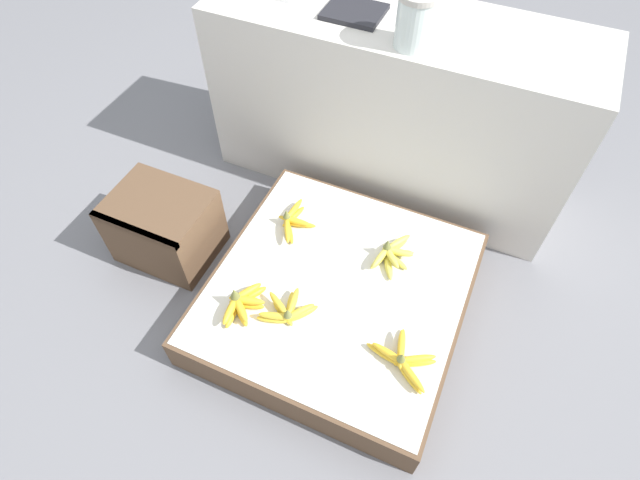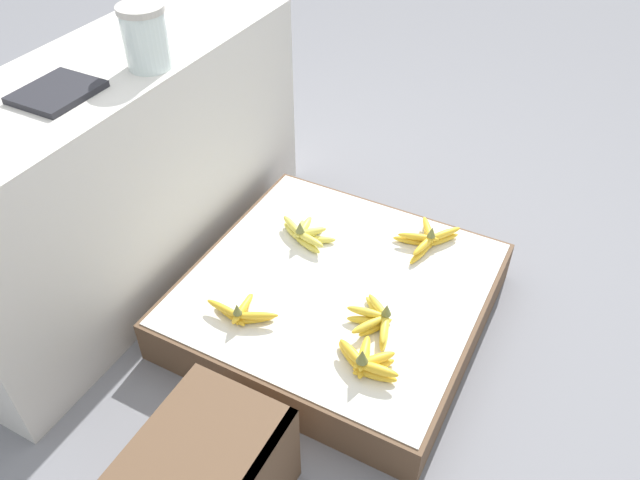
{
  "view_description": "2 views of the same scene",
  "coord_description": "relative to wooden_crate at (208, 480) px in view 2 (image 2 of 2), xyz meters",
  "views": [
    {
      "loc": [
        0.34,
        -0.92,
        1.7
      ],
      "look_at": [
        -0.1,
        0.06,
        0.3
      ],
      "focal_mm": 28.0,
      "sensor_mm": 36.0,
      "label": 1
    },
    {
      "loc": [
        -1.29,
        -0.62,
        1.58
      ],
      "look_at": [
        -0.01,
        0.06,
        0.32
      ],
      "focal_mm": 35.0,
      "sensor_mm": 36.0,
      "label": 2
    }
  ],
  "objects": [
    {
      "name": "ground_plane",
      "position": [
        0.75,
        0.02,
        -0.15
      ],
      "size": [
        10.0,
        10.0,
        0.0
      ],
      "primitive_type": "plane",
      "color": "slate"
    },
    {
      "name": "display_platform",
      "position": [
        0.75,
        0.02,
        -0.07
      ],
      "size": [
        0.9,
        0.92,
        0.16
      ],
      "color": "brown",
      "rests_on": "ground_plane"
    },
    {
      "name": "back_vendor_table",
      "position": [
        0.66,
        0.79,
        0.24
      ],
      "size": [
        1.48,
        0.48,
        0.77
      ],
      "color": "beige",
      "rests_on": "ground_plane"
    },
    {
      "name": "wooden_crate",
      "position": [
        0.0,
        0.0,
        0.0
      ],
      "size": [
        0.38,
        0.3,
        0.29
      ],
      "color": "brown",
      "rests_on": "ground_plane"
    },
    {
      "name": "banana_bunch_front_left",
      "position": [
        0.47,
        -0.2,
        0.04
      ],
      "size": [
        0.13,
        0.21,
        0.1
      ],
      "color": "gold",
      "rests_on": "display_platform"
    },
    {
      "name": "banana_bunch_front_midleft",
      "position": [
        0.63,
        -0.16,
        0.04
      ],
      "size": [
        0.19,
        0.17,
        0.09
      ],
      "color": "gold",
      "rests_on": "display_platform"
    },
    {
      "name": "banana_bunch_front_right",
      "position": [
        1.05,
        -0.17,
        0.04
      ],
      "size": [
        0.24,
        0.21,
        0.09
      ],
      "color": "gold",
      "rests_on": "display_platform"
    },
    {
      "name": "banana_bunch_middle_left",
      "position": [
        0.47,
        0.21,
        0.04
      ],
      "size": [
        0.15,
        0.23,
        0.08
      ],
      "color": "gold",
      "rests_on": "display_platform"
    },
    {
      "name": "banana_bunch_middle_midright",
      "position": [
        0.88,
        0.21,
        0.04
      ],
      "size": [
        0.14,
        0.22,
        0.09
      ],
      "color": "#DBCC4C",
      "rests_on": "display_platform"
    },
    {
      "name": "glass_jar",
      "position": [
        0.74,
        0.64,
        0.71
      ],
      "size": [
        0.13,
        0.13,
        0.18
      ],
      "color": "silver",
      "rests_on": "back_vendor_table"
    },
    {
      "name": "foam_tray_dark",
      "position": [
        0.48,
        0.75,
        0.63
      ],
      "size": [
        0.21,
        0.18,
        0.02
      ],
      "color": "#232328",
      "rests_on": "back_vendor_table"
    }
  ]
}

